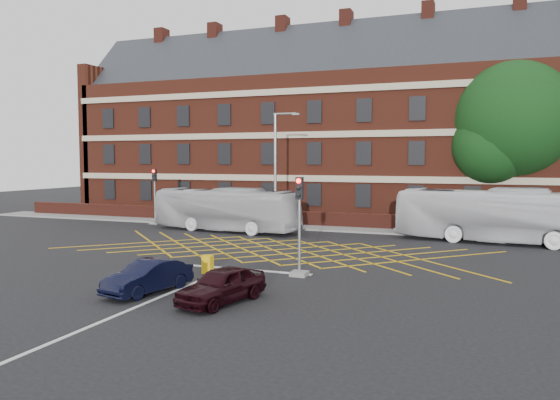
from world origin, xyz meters
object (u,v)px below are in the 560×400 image
(bus_right, at_px, (497,215))
(traffic_light_far, at_px, (155,201))
(direction_signs, at_px, (171,204))
(car_maroon, at_px, (222,285))
(traffic_light_near, at_px, (299,236))
(street_lamp, at_px, (276,192))
(utility_cabinet, at_px, (208,264))
(deciduous_tree, at_px, (513,128))
(bus_left, at_px, (226,210))
(car_navy, at_px, (148,277))

(bus_right, distance_m, traffic_light_far, 24.77)
(traffic_light_far, bearing_deg, direction_signs, 84.63)
(bus_right, bearing_deg, car_maroon, 161.09)
(car_maroon, bearing_deg, traffic_light_near, 91.58)
(street_lamp, distance_m, utility_cabinet, 14.44)
(traffic_light_near, distance_m, utility_cabinet, 4.30)
(deciduous_tree, xyz_separation_m, traffic_light_near, (-9.08, -21.18, -5.54))
(deciduous_tree, distance_m, street_lamp, 17.87)
(traffic_light_near, relative_size, utility_cabinet, 5.40)
(bus_left, xyz_separation_m, street_lamp, (3.41, 1.02, 1.24))
(traffic_light_far, bearing_deg, car_maroon, -50.82)
(bus_right, height_order, car_navy, bus_right)
(traffic_light_far, distance_m, utility_cabinet, 19.61)
(car_maroon, distance_m, deciduous_tree, 28.99)
(bus_left, distance_m, traffic_light_near, 15.50)
(bus_left, distance_m, utility_cabinet, 14.26)
(car_navy, xyz_separation_m, traffic_light_far, (-12.29, 18.79, 1.16))
(bus_left, relative_size, direction_signs, 4.96)
(traffic_light_far, relative_size, direction_signs, 1.94)
(traffic_light_far, bearing_deg, bus_right, -1.84)
(car_maroon, bearing_deg, bus_right, 77.27)
(traffic_light_near, distance_m, direction_signs, 22.95)
(bus_left, bearing_deg, car_navy, -154.78)
(car_maroon, bearing_deg, street_lamp, 119.54)
(deciduous_tree, height_order, utility_cabinet, deciduous_tree)
(bus_left, xyz_separation_m, bus_right, (17.71, 1.04, 0.14))
(direction_signs, bearing_deg, utility_cabinet, -53.37)
(traffic_light_near, xyz_separation_m, street_lamp, (-6.22, 13.16, 1.00))
(car_navy, distance_m, direction_signs, 24.04)
(car_navy, bearing_deg, street_lamp, 107.72)
(car_navy, bearing_deg, traffic_light_far, 135.09)
(street_lamp, bearing_deg, traffic_light_near, -64.69)
(traffic_light_far, relative_size, utility_cabinet, 5.40)
(car_navy, bearing_deg, direction_signs, 132.16)
(traffic_light_far, xyz_separation_m, utility_cabinet, (12.71, -14.88, -1.37))
(car_maroon, xyz_separation_m, deciduous_tree, (10.20, 26.31, 6.67))
(car_maroon, xyz_separation_m, direction_signs, (-15.38, 21.06, 0.75))
(deciduous_tree, bearing_deg, utility_cabinet, -120.59)
(car_maroon, xyz_separation_m, utility_cabinet, (-2.85, 4.22, -0.24))
(traffic_light_near, bearing_deg, bus_right, 58.51)
(car_maroon, distance_m, traffic_light_far, 24.66)
(deciduous_tree, height_order, street_lamp, deciduous_tree)
(bus_right, xyz_separation_m, utility_cabinet, (-12.05, -14.08, -1.26))
(bus_right, distance_m, car_navy, 21.92)
(bus_right, relative_size, car_navy, 3.22)
(bus_left, relative_size, bus_right, 0.92)
(direction_signs, distance_m, utility_cabinet, 21.01)
(street_lamp, bearing_deg, car_maroon, -74.41)
(deciduous_tree, bearing_deg, car_navy, -117.39)
(street_lamp, height_order, utility_cabinet, street_lamp)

